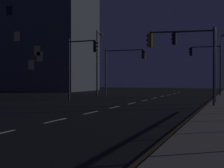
{
  "coord_description": "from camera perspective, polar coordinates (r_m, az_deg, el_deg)",
  "views": [
    {
      "loc": [
        7.59,
        -4.38,
        1.84
      ],
      "look_at": [
        -1.14,
        19.66,
        1.53
      ],
      "focal_mm": 54.21,
      "sensor_mm": 36.0,
      "label": 1
    }
  ],
  "objects": [
    {
      "name": "traffic_light_overhead_east",
      "position": [
        30.1,
        -5.27,
        4.48
      ],
      "size": [
        3.01,
        0.46,
        5.52
      ],
      "color": "#38383D",
      "rests_on": "ground"
    },
    {
      "name": "ground_plane",
      "position": [
        23.24,
        0.83,
        -3.85
      ],
      "size": [
        112.0,
        112.0,
        0.0
      ],
      "primitive_type": "plane",
      "color": "black",
      "rests_on": "ground"
    },
    {
      "name": "street_lamp_corner",
      "position": [
        38.04,
        -2.41,
        4.53
      ],
      "size": [
        0.56,
        1.54,
        7.36
      ],
      "color": "#4C4C51",
      "rests_on": "ground"
    },
    {
      "name": "building_distant",
      "position": [
        60.62,
        -11.84,
        11.07
      ],
      "size": [
        17.13,
        11.31,
        25.54
      ],
      "color": "#4C515B",
      "rests_on": "ground"
    },
    {
      "name": "traffic_light_near_right",
      "position": [
        39.53,
        15.72,
        3.95
      ],
      "size": [
        3.5,
        0.69,
        5.67
      ],
      "color": "#2D3033",
      "rests_on": "sidewalk_right"
    },
    {
      "name": "sidewalk_right",
      "position": [
        21.96,
        18.43,
        -3.97
      ],
      "size": [
        2.4,
        77.0,
        0.14
      ],
      "primitive_type": "cube",
      "color": "gray",
      "rests_on": "ground"
    },
    {
      "name": "lane_markings_center",
      "position": [
        26.56,
        3.31,
        -3.27
      ],
      "size": [
        0.14,
        50.0,
        0.01
      ],
      "color": "silver",
      "rests_on": "ground"
    },
    {
      "name": "traffic_light_far_left",
      "position": [
        38.56,
        1.8,
        3.74
      ],
      "size": [
        4.88,
        0.38,
        5.45
      ],
      "color": "#4C4C51",
      "rests_on": "ground"
    },
    {
      "name": "lane_edge_line",
      "position": [
        27.02,
        15.64,
        -3.23
      ],
      "size": [
        0.14,
        53.0,
        0.01
      ],
      "color": "gold",
      "rests_on": "ground"
    },
    {
      "name": "traffic_light_mid_right",
      "position": [
        23.3,
        11.91,
        5.62
      ],
      "size": [
        4.53,
        0.81,
        5.21
      ],
      "color": "#38383D",
      "rests_on": "sidewalk_right"
    },
    {
      "name": "traffic_light_far_right",
      "position": [
        27.31,
        14.05,
        5.55
      ],
      "size": [
        3.47,
        0.35,
        5.77
      ],
      "color": "#2D3033",
      "rests_on": "sidewalk_right"
    }
  ]
}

